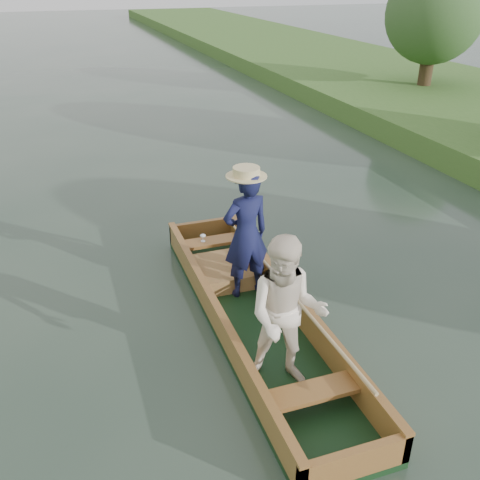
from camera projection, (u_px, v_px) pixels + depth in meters
name	position (u px, v px, depth m)	size (l,w,h in m)	color
ground	(255.00, 326.00, 6.84)	(120.00, 120.00, 0.00)	#283D30
trees_far	(97.00, 45.00, 11.83)	(22.98, 17.12, 4.55)	#47331E
punt	(261.00, 292.00, 6.37)	(1.17, 5.00, 1.88)	black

